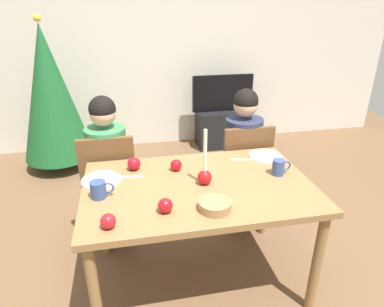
# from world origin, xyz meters

# --- Properties ---
(ground_plane) EXTENTS (7.68, 7.68, 0.00)m
(ground_plane) POSITION_xyz_m (0.00, 0.00, 0.00)
(ground_plane) COLOR brown
(back_wall) EXTENTS (6.40, 0.10, 2.60)m
(back_wall) POSITION_xyz_m (0.00, 2.60, 1.30)
(back_wall) COLOR beige
(back_wall) RESTS_ON ground
(dining_table) EXTENTS (1.40, 0.90, 0.75)m
(dining_table) POSITION_xyz_m (0.00, 0.00, 0.67)
(dining_table) COLOR olive
(dining_table) RESTS_ON ground
(chair_left) EXTENTS (0.40, 0.40, 0.90)m
(chair_left) POSITION_xyz_m (-0.57, 0.61, 0.51)
(chair_left) COLOR brown
(chair_left) RESTS_ON ground
(chair_right) EXTENTS (0.40, 0.40, 0.90)m
(chair_right) POSITION_xyz_m (0.51, 0.61, 0.51)
(chair_right) COLOR brown
(chair_right) RESTS_ON ground
(person_left_child) EXTENTS (0.30, 0.30, 1.17)m
(person_left_child) POSITION_xyz_m (-0.57, 0.64, 0.57)
(person_left_child) COLOR #33384C
(person_left_child) RESTS_ON ground
(person_right_child) EXTENTS (0.30, 0.30, 1.17)m
(person_right_child) POSITION_xyz_m (0.51, 0.64, 0.57)
(person_right_child) COLOR #33384C
(person_right_child) RESTS_ON ground
(tv_stand) EXTENTS (0.64, 0.40, 0.48)m
(tv_stand) POSITION_xyz_m (0.82, 2.30, 0.24)
(tv_stand) COLOR black
(tv_stand) RESTS_ON ground
(tv) EXTENTS (0.79, 0.05, 0.46)m
(tv) POSITION_xyz_m (0.82, 2.30, 0.71)
(tv) COLOR black
(tv) RESTS_ON tv_stand
(christmas_tree) EXTENTS (0.76, 0.76, 1.67)m
(christmas_tree) POSITION_xyz_m (-1.20, 2.05, 0.87)
(christmas_tree) COLOR brown
(christmas_tree) RESTS_ON ground
(candle_centerpiece) EXTENTS (0.09, 0.09, 0.36)m
(candle_centerpiece) POSITION_xyz_m (0.04, 0.00, 0.82)
(candle_centerpiece) COLOR red
(candle_centerpiece) RESTS_ON dining_table
(plate_left) EXTENTS (0.25, 0.25, 0.01)m
(plate_left) POSITION_xyz_m (-0.59, 0.16, 0.76)
(plate_left) COLOR white
(plate_left) RESTS_ON dining_table
(plate_right) EXTENTS (0.24, 0.24, 0.01)m
(plate_right) POSITION_xyz_m (0.56, 0.30, 0.76)
(plate_right) COLOR white
(plate_right) RESTS_ON dining_table
(mug_left) EXTENTS (0.14, 0.09, 0.10)m
(mug_left) POSITION_xyz_m (-0.59, -0.03, 0.80)
(mug_left) COLOR #33477F
(mug_left) RESTS_ON dining_table
(mug_right) EXTENTS (0.13, 0.08, 0.10)m
(mug_right) POSITION_xyz_m (0.54, 0.03, 0.80)
(mug_right) COLOR #33477F
(mug_right) RESTS_ON dining_table
(fork_left) EXTENTS (0.18, 0.02, 0.01)m
(fork_left) POSITION_xyz_m (-0.42, 0.18, 0.75)
(fork_left) COLOR silver
(fork_left) RESTS_ON dining_table
(fork_right) EXTENTS (0.18, 0.05, 0.01)m
(fork_right) POSITION_xyz_m (0.39, 0.27, 0.75)
(fork_right) COLOR silver
(fork_right) RESTS_ON dining_table
(bowl_walnuts) EXTENTS (0.18, 0.18, 0.05)m
(bowl_walnuts) POSITION_xyz_m (0.03, -0.28, 0.78)
(bowl_walnuts) COLOR #99754C
(bowl_walnuts) RESTS_ON dining_table
(apple_near_candle) EXTENTS (0.09, 0.09, 0.09)m
(apple_near_candle) POSITION_xyz_m (-0.38, 0.28, 0.79)
(apple_near_candle) COLOR #B4111D
(apple_near_candle) RESTS_ON dining_table
(apple_by_left_plate) EXTENTS (0.08, 0.08, 0.08)m
(apple_by_left_plate) POSITION_xyz_m (-0.24, -0.26, 0.79)
(apple_by_left_plate) COLOR #B51119
(apple_by_left_plate) RESTS_ON dining_table
(apple_by_right_mug) EXTENTS (0.08, 0.08, 0.08)m
(apple_by_right_mug) POSITION_xyz_m (-0.53, -0.34, 0.79)
(apple_by_right_mug) COLOR red
(apple_by_right_mug) RESTS_ON dining_table
(apple_far_edge) EXTENTS (0.08, 0.08, 0.08)m
(apple_far_edge) POSITION_xyz_m (-0.10, 0.21, 0.79)
(apple_far_edge) COLOR red
(apple_far_edge) RESTS_ON dining_table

